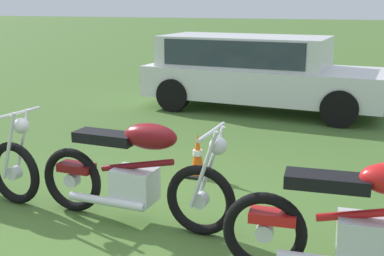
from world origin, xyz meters
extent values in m
plane|color=#476B2D|center=(0.00, 0.00, 0.00)|extent=(120.00, 120.00, 0.00)
torus|color=black|center=(-1.31, 0.14, 0.33)|extent=(0.67, 0.17, 0.67)
cylinder|color=silver|center=(-1.31, 0.14, 0.33)|extent=(0.15, 0.12, 0.14)
cylinder|color=silver|center=(-1.23, 0.22, 0.66)|extent=(0.27, 0.07, 0.72)
cylinder|color=silver|center=(-1.26, 0.04, 0.66)|extent=(0.27, 0.07, 0.72)
cylinder|color=silver|center=(-1.21, 0.12, 0.98)|extent=(0.11, 0.64, 0.03)
sphere|color=silver|center=(-1.15, 0.12, 0.86)|extent=(0.18, 0.18, 0.16)
torus|color=black|center=(0.76, 0.11, 0.33)|extent=(0.66, 0.12, 0.66)
torus|color=black|center=(-0.62, 0.17, 0.33)|extent=(0.66, 0.12, 0.66)
cylinder|color=silver|center=(0.76, 0.11, 0.33)|extent=(0.14, 0.11, 0.14)
cylinder|color=silver|center=(-0.62, 0.17, 0.33)|extent=(0.14, 0.11, 0.14)
cylinder|color=silver|center=(0.82, 0.20, 0.66)|extent=(0.27, 0.05, 0.72)
cylinder|color=silver|center=(0.81, 0.02, 0.66)|extent=(0.27, 0.05, 0.72)
cube|color=silver|center=(0.09, 0.14, 0.38)|extent=(0.41, 0.32, 0.32)
cylinder|color=maroon|center=(0.12, 0.14, 0.58)|extent=(0.76, 0.09, 0.22)
ellipsoid|color=maroon|center=(0.27, 0.13, 0.88)|extent=(0.53, 0.28, 0.24)
cube|color=black|center=(-0.21, 0.15, 0.82)|extent=(0.61, 0.26, 0.10)
cube|color=maroon|center=(-0.56, 0.17, 0.47)|extent=(0.37, 0.19, 0.08)
cylinder|color=silver|center=(0.86, 0.11, 0.98)|extent=(0.06, 0.64, 0.03)
sphere|color=silver|center=(0.92, 0.11, 0.86)|extent=(0.17, 0.17, 0.16)
cylinder|color=silver|center=(-0.14, -0.01, 0.24)|extent=(0.80, 0.11, 0.08)
torus|color=black|center=(1.43, -0.31, 0.33)|extent=(0.66, 0.14, 0.66)
cylinder|color=silver|center=(1.43, -0.31, 0.33)|extent=(0.15, 0.11, 0.14)
cube|color=silver|center=(2.16, -0.26, 0.38)|extent=(0.42, 0.33, 0.32)
cylinder|color=red|center=(2.19, -0.26, 0.58)|extent=(0.78, 0.12, 0.22)
cube|color=black|center=(1.86, -0.28, 0.79)|extent=(0.62, 0.28, 0.10)
cube|color=red|center=(1.49, -0.31, 0.47)|extent=(0.37, 0.21, 0.08)
cube|color=silver|center=(0.18, 5.58, 0.55)|extent=(4.62, 2.03, 0.60)
cube|color=silver|center=(-0.22, 5.61, 1.13)|extent=(3.26, 1.77, 0.60)
cube|color=#2D3842|center=(-0.22, 5.61, 1.15)|extent=(2.79, 1.77, 0.48)
cylinder|color=black|center=(1.79, 6.28, 0.32)|extent=(0.65, 0.26, 0.64)
cylinder|color=black|center=(1.69, 4.67, 0.32)|extent=(0.65, 0.26, 0.64)
cylinder|color=black|center=(-1.32, 6.49, 0.32)|extent=(0.65, 0.26, 0.64)
cylinder|color=black|center=(-1.43, 4.88, 0.32)|extent=(0.65, 0.26, 0.64)
cone|color=#EA590F|center=(0.23, 1.55, 0.28)|extent=(0.18, 0.18, 0.55)
cube|color=black|center=(0.23, 1.55, 0.01)|extent=(0.25, 0.25, 0.03)
cylinder|color=white|center=(0.23, 1.55, 0.30)|extent=(0.12, 0.12, 0.07)
camera|label=1|loc=(2.07, -3.77, 2.06)|focal=45.78mm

